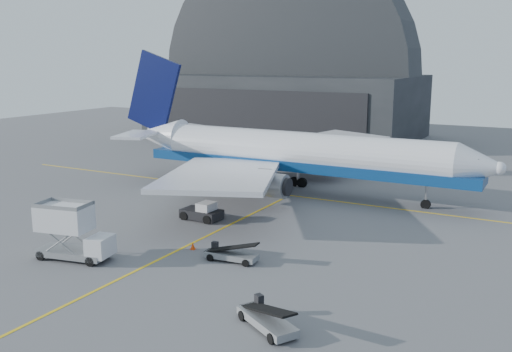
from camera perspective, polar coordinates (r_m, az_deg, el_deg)
The scene contains 9 objects.
ground at distance 48.08m, azimuth -6.88°, elevation -6.93°, with size 200.00×200.00×0.00m, color #565659.
taxi_lines at distance 58.39m, azimuth 0.33°, elevation -3.45°, with size 80.00×42.12×0.02m.
hangar at distance 113.08m, azimuth 3.06°, elevation 8.83°, with size 50.00×28.30×28.00m.
airliner at distance 65.74m, azimuth 3.15°, elevation 2.34°, with size 46.73×45.31×16.40m.
catering_truck at distance 46.34m, azimuth -18.01°, elevation -5.39°, with size 6.44×3.38×4.21m.
pushback_tug at distance 55.25m, azimuth -5.37°, elevation -3.68°, with size 3.94×2.37×1.80m.
belt_loader_a at distance 44.22m, azimuth -2.52°, elevation -7.84°, with size 4.44×1.86×1.67m.
belt_loader_b at distance 33.87m, azimuth 1.09°, elevation -14.12°, with size 4.65×3.63×1.83m.
traffic_cone at distance 47.09m, azimuth -6.34°, elevation -6.97°, with size 0.40×0.40×0.58m.
Camera 1 is at (26.60, -36.99, 15.36)m, focal length 40.00 mm.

